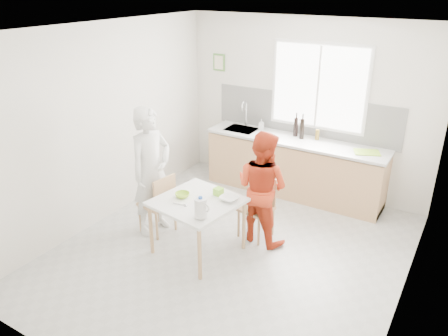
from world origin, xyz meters
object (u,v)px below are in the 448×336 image
Objects in this scene: bowl_green at (182,195)px; milk_jug at (201,207)px; person_red at (262,187)px; person_white at (151,172)px; chair_left at (160,202)px; dining_table at (197,206)px; wine_bottle_a at (302,129)px; chair_far at (259,204)px; bowl_white at (229,198)px; wine_bottle_b at (296,127)px.

milk_jug is at bearing -32.45° from bowl_green.
person_white is at bearing 30.81° from person_red.
chair_left is 3.41× the size of milk_jug.
dining_table is 1.25× the size of chair_left.
wine_bottle_a is (1.12, 2.10, 0.61)m from chair_left.
person_white reaches higher than dining_table.
chair_far is 1.48m from person_white.
bowl_white is (-0.21, -0.47, -0.01)m from person_red.
chair_left is 1.03× the size of chair_far.
person_white is 9.75× the size of bowl_green.
bowl_green is 0.59× the size of wine_bottle_b.
person_red is at bearing 123.54° from chair_left.
bowl_white is at bearing -89.48° from wine_bottle_b.
wine_bottle_b reaches higher than chair_far.
milk_jug reaches higher than bowl_green.
bowl_green is 0.82× the size of bowl_white.
bowl_white is 0.73× the size of wine_bottle_b.
wine_bottle_a is (0.65, 2.22, 0.34)m from bowl_green.
wine_bottle_b is at bearing -73.21° from person_red.
bowl_white is (1.01, 0.10, 0.28)m from chair_left.
wine_bottle_a is at bearing -26.92° from wine_bottle_b.
milk_jug is (0.28, -0.33, 0.21)m from dining_table.
person_white is 7.96× the size of bowl_white.
milk_jug is at bearing -93.79° from wine_bottle_a.
chair_far is at bearing -88.99° from wine_bottle_a.
dining_table is at bearing -148.99° from bowl_white.
chair_left is 1.32m from chair_far.
chair_left is at bearing -114.70° from wine_bottle_b.
milk_jug is 2.60m from wine_bottle_b.
chair_left is 2.82× the size of wine_bottle_b.
milk_jug reaches higher than chair_far.
wine_bottle_a reaches higher than chair_left.
person_white is at bearing -117.54° from wine_bottle_b.
dining_table is 0.90m from chair_far.
wine_bottle_b reaches higher than bowl_white.
wine_bottle_b is at bearing 104.60° from chair_far.
dining_table is 0.86m from person_red.
bowl_green is (-0.21, -0.02, 0.10)m from dining_table.
chair_far is 3.78× the size of bowl_white.
person_red is 1.57m from wine_bottle_a.
person_white is at bearing -176.11° from bowl_white.
bowl_white is at bearing -95.08° from chair_far.
dining_table is at bearing -101.42° from wine_bottle_a.
chair_far reaches higher than bowl_white.
chair_far is 0.63m from bowl_white.
bowl_white is (0.33, 0.20, 0.10)m from dining_table.
bowl_white is at bearing 22.17° from bowl_green.
chair_left reaches higher than bowl_white.
person_red is 4.99× the size of wine_bottle_b.
bowl_green is at bearing -174.76° from dining_table.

